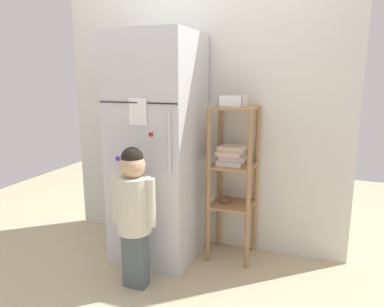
# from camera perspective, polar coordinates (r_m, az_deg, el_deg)

# --- Properties ---
(ground_plane) EXTENTS (6.00, 6.00, 0.00)m
(ground_plane) POSITION_cam_1_polar(r_m,az_deg,el_deg) (3.17, -1.14, -15.95)
(ground_plane) COLOR tan
(kitchen_wall_back) EXTENTS (2.52, 0.03, 2.32)m
(kitchen_wall_back) POSITION_cam_1_polar(r_m,az_deg,el_deg) (3.17, 1.33, 6.09)
(kitchen_wall_back) COLOR silver
(kitchen_wall_back) RESTS_ON ground
(refrigerator) EXTENTS (0.63, 0.69, 1.82)m
(refrigerator) POSITION_cam_1_polar(r_m,az_deg,el_deg) (2.97, -5.23, 0.74)
(refrigerator) COLOR silver
(refrigerator) RESTS_ON ground
(child_standing) EXTENTS (0.33, 0.24, 1.02)m
(child_standing) POSITION_cam_1_polar(r_m,az_deg,el_deg) (2.58, -9.07, -7.83)
(child_standing) COLOR #4C575C
(child_standing) RESTS_ON ground
(pantry_shelf_unit) EXTENTS (0.36, 0.34, 1.26)m
(pantry_shelf_unit) POSITION_cam_1_polar(r_m,az_deg,el_deg) (2.95, 6.34, -2.28)
(pantry_shelf_unit) COLOR #9E7247
(pantry_shelf_unit) RESTS_ON ground
(fruit_bin) EXTENTS (0.19, 0.18, 0.09)m
(fruit_bin) POSITION_cam_1_polar(r_m,az_deg,el_deg) (2.85, 6.50, 8.05)
(fruit_bin) COLOR white
(fruit_bin) RESTS_ON pantry_shelf_unit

